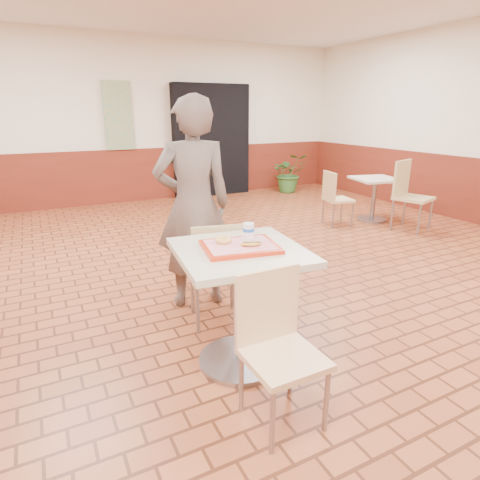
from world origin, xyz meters
name	(u,v)px	position (x,y,z in m)	size (l,w,h in m)	color
room_shell	(308,135)	(0.00, 0.00, 1.50)	(8.01, 10.01, 3.01)	brown
wainscot_band	(302,248)	(0.00, 0.00, 0.50)	(8.00, 10.00, 1.00)	maroon
corridor_doorway	(212,141)	(1.20, 4.88, 1.10)	(1.60, 0.22, 2.20)	black
promo_poster	(118,116)	(-0.60, 4.94, 1.60)	(0.50, 0.03, 1.20)	gray
main_table	(240,288)	(-0.97, -0.66, 0.57)	(0.80, 0.80, 0.85)	beige
chair_main_front	(277,340)	(-1.02, -1.19, 0.49)	(0.40, 0.40, 0.87)	#E9C38C
chair_main_back	(217,269)	(-0.90, -0.10, 0.49)	(0.49, 0.49, 0.88)	tan
customer	(193,206)	(-0.90, 0.37, 0.91)	(0.67, 0.44, 1.83)	#60534A
serving_tray	(240,247)	(-0.97, -0.66, 0.86)	(0.47, 0.37, 0.03)	red
ring_donut	(223,240)	(-1.05, -0.57, 0.89)	(0.11, 0.11, 0.03)	#DFB151
long_john_donut	(251,243)	(-0.92, -0.71, 0.90)	(0.14, 0.11, 0.04)	gold
paper_cup	(249,230)	(-0.85, -0.54, 0.93)	(0.08, 0.08, 0.10)	white
second_table	(374,192)	(2.68, 1.80, 0.46)	(0.65, 0.65, 0.68)	beige
chair_second_left	(335,195)	(1.94, 1.88, 0.46)	(0.44, 0.44, 0.82)	#D9C082
chair_second_front	(409,192)	(2.75, 1.21, 0.56)	(0.58, 0.58, 1.01)	#CCB87A
potted_plant	(289,173)	(2.80, 4.40, 0.41)	(0.74, 0.64, 0.82)	#306628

